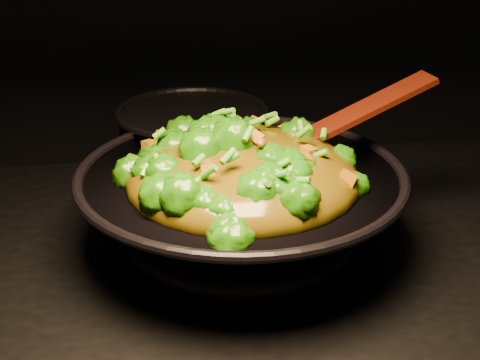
{
  "coord_description": "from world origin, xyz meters",
  "views": [
    {
      "loc": [
        -0.21,
        -0.75,
        1.4
      ],
      "look_at": [
        -0.07,
        0.09,
        1.01
      ],
      "focal_mm": 50.0,
      "sensor_mm": 36.0,
      "label": 1
    }
  ],
  "objects": [
    {
      "name": "wok",
      "position": [
        -0.07,
        0.08,
        0.96
      ],
      "size": [
        0.52,
        0.52,
        0.12
      ],
      "primitive_type": null,
      "rotation": [
        0.0,
        0.0,
        -0.2
      ],
      "color": "black",
      "rests_on": "stovetop"
    },
    {
      "name": "stir_fry",
      "position": [
        -0.08,
        0.06,
        1.08
      ],
      "size": [
        0.41,
        0.41,
        0.11
      ],
      "primitive_type": null,
      "rotation": [
        0.0,
        0.0,
        -0.39
      ],
      "color": "#216407",
      "rests_on": "wok"
    },
    {
      "name": "spatula",
      "position": [
        0.07,
        0.12,
        1.08
      ],
      "size": [
        0.29,
        0.08,
        0.12
      ],
      "primitive_type": "cube",
      "rotation": [
        0.0,
        -0.38,
        0.12
      ],
      "color": "#361205",
      "rests_on": "wok"
    },
    {
      "name": "back_pot",
      "position": [
        -0.12,
        0.32,
        0.97
      ],
      "size": [
        0.32,
        0.32,
        0.14
      ],
      "primitive_type": "cylinder",
      "rotation": [
        0.0,
        0.0,
        -0.36
      ],
      "color": "black",
      "rests_on": "stovetop"
    }
  ]
}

